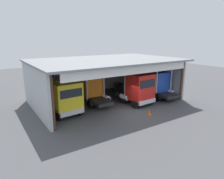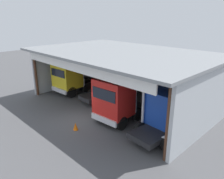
% 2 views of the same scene
% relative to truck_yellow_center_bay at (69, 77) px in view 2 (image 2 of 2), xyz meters
% --- Properties ---
extents(ground_plane, '(80.00, 80.00, 0.00)m').
position_rel_truck_yellow_center_bay_xyz_m(ground_plane, '(5.76, -2.84, -1.76)').
color(ground_plane, '#4C4C4F').
rests_on(ground_plane, ground).
extents(workshop_shed, '(16.54, 10.90, 4.98)m').
position_rel_truck_yellow_center_bay_xyz_m(workshop_shed, '(5.76, 2.94, 1.79)').
color(workshop_shed, '#ADB2B7').
rests_on(workshop_shed, ground).
extents(truck_yellow_center_bay, '(2.88, 4.62, 3.35)m').
position_rel_truck_yellow_center_bay_xyz_m(truck_yellow_center_bay, '(0.00, 0.00, 0.00)').
color(truck_yellow_center_bay, yellow).
rests_on(truck_yellow_center_bay, ground).
extents(truck_orange_center_left_bay, '(2.55, 4.98, 3.19)m').
position_rel_truck_yellow_center_bay_xyz_m(truck_orange_center_left_bay, '(4.07, 2.12, -0.11)').
color(truck_orange_center_left_bay, orange).
rests_on(truck_orange_center_left_bay, ground).
extents(truck_red_center_right_bay, '(2.91, 4.41, 3.71)m').
position_rel_truck_yellow_center_bay_xyz_m(truck_red_center_right_bay, '(8.06, -1.27, 0.09)').
color(truck_red_center_right_bay, red).
rests_on(truck_red_center_right_bay, ground).
extents(truck_blue_right_bay, '(2.81, 4.59, 3.66)m').
position_rel_truck_yellow_center_bay_xyz_m(truck_blue_right_bay, '(11.98, -0.27, -0.04)').
color(truck_blue_right_bay, '#1E47B7').
rests_on(truck_blue_right_bay, ground).
extents(oil_drum, '(0.58, 0.58, 0.89)m').
position_rel_truck_yellow_center_bay_xyz_m(oil_drum, '(10.13, 6.09, -1.32)').
color(oil_drum, gold).
rests_on(oil_drum, ground).
extents(tool_cart, '(0.90, 0.60, 1.00)m').
position_rel_truck_yellow_center_bay_xyz_m(tool_cart, '(9.97, 5.26, -1.26)').
color(tool_cart, black).
rests_on(tool_cart, ground).
extents(traffic_cone, '(0.36, 0.36, 0.56)m').
position_rel_truck_yellow_center_bay_xyz_m(traffic_cone, '(6.92, -4.27, -1.48)').
color(traffic_cone, orange).
rests_on(traffic_cone, ground).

